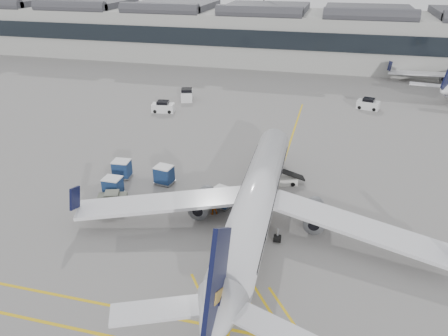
% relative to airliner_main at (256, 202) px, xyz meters
% --- Properties ---
extents(ground, '(220.00, 220.00, 0.00)m').
position_rel_airliner_main_xyz_m(ground, '(-9.34, -2.01, -2.73)').
color(ground, gray).
rests_on(ground, ground).
extents(terminal, '(200.00, 20.45, 12.40)m').
position_rel_airliner_main_xyz_m(terminal, '(-9.34, 69.92, 3.41)').
color(terminal, '#9E9E99').
rests_on(terminal, ground).
extents(apron_markings, '(0.25, 60.00, 0.01)m').
position_rel_airliner_main_xyz_m(apron_markings, '(0.66, 7.99, -2.73)').
color(apron_markings, gold).
rests_on(apron_markings, ground).
extents(airliner_main, '(32.02, 35.01, 9.30)m').
position_rel_airliner_main_xyz_m(airliner_main, '(0.00, 0.00, 0.00)').
color(airliner_main, silver).
rests_on(airliner_main, ground).
extents(belt_loader, '(5.07, 2.81, 2.01)m').
position_rel_airliner_main_xyz_m(belt_loader, '(0.62, 9.10, -2.15)').
color(belt_loader, silver).
rests_on(belt_loader, ground).
extents(baggage_cart_a, '(2.15, 1.86, 2.03)m').
position_rel_airliner_main_xyz_m(baggage_cart_a, '(-11.00, 6.02, -1.65)').
color(baggage_cart_a, gray).
rests_on(baggage_cart_a, ground).
extents(baggage_cart_b, '(2.26, 2.06, 1.94)m').
position_rel_airliner_main_xyz_m(baggage_cart_b, '(-3.81, 2.98, -1.69)').
color(baggage_cart_b, gray).
rests_on(baggage_cart_b, ground).
extents(baggage_cart_c, '(1.88, 1.55, 1.97)m').
position_rel_airliner_main_xyz_m(baggage_cart_c, '(-15.07, 2.35, -1.68)').
color(baggage_cart_c, gray).
rests_on(baggage_cart_c, ground).
extents(baggage_cart_d, '(2.05, 1.74, 2.04)m').
position_rel_airliner_main_xyz_m(baggage_cart_d, '(-15.99, 6.19, -1.64)').
color(baggage_cart_d, gray).
rests_on(baggage_cart_d, ground).
extents(ramp_agent_a, '(0.66, 0.69, 1.58)m').
position_rel_airliner_main_xyz_m(ramp_agent_a, '(-3.86, 3.74, -1.94)').
color(ramp_agent_a, '#FF4E0D').
rests_on(ramp_agent_a, ground).
extents(ramp_agent_b, '(1.10, 1.03, 1.80)m').
position_rel_airliner_main_xyz_m(ramp_agent_b, '(-4.29, 1.46, -1.83)').
color(ramp_agent_b, orange).
rests_on(ramp_agent_b, ground).
extents(pushback_tug, '(3.15, 2.47, 1.55)m').
position_rel_airliner_main_xyz_m(pushback_tug, '(-14.08, 0.29, -2.05)').
color(pushback_tug, '#585C4E').
rests_on(pushback_tug, ground).
extents(safety_cone_nose, '(0.39, 0.39, 0.54)m').
position_rel_airliner_main_xyz_m(safety_cone_nose, '(-0.99, 16.13, -2.46)').
color(safety_cone_nose, '#F24C0A').
rests_on(safety_cone_nose, ground).
extents(safety_cone_engine, '(0.41, 0.41, 0.56)m').
position_rel_airliner_main_xyz_m(safety_cone_engine, '(4.04, 4.32, -2.45)').
color(safety_cone_engine, '#F24C0A').
rests_on(safety_cone_engine, ground).
extents(service_van_left, '(3.63, 2.17, 1.76)m').
position_rel_airliner_main_xyz_m(service_van_left, '(-20.13, 28.56, -1.95)').
color(service_van_left, silver).
rests_on(service_van_left, ground).
extents(service_van_mid, '(2.94, 4.18, 1.95)m').
position_rel_airliner_main_xyz_m(service_van_mid, '(-18.62, 35.58, -1.86)').
color(service_van_mid, silver).
rests_on(service_van_mid, ground).
extents(service_van_right, '(3.70, 2.46, 1.75)m').
position_rel_airliner_main_xyz_m(service_van_right, '(10.98, 38.20, -1.95)').
color(service_van_right, silver).
rests_on(service_van_right, ground).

